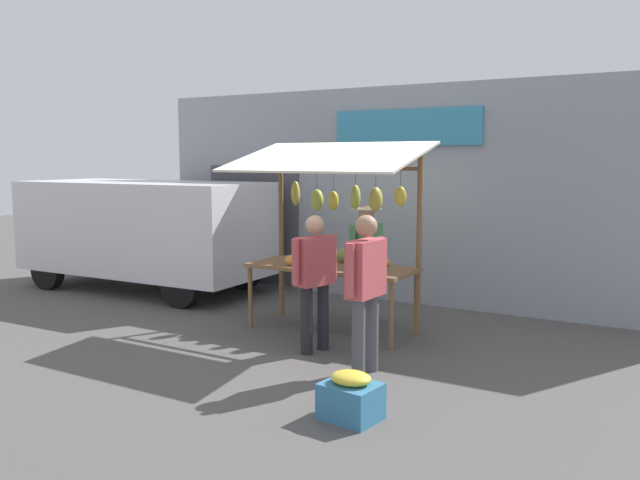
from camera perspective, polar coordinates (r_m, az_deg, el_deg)
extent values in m
plane|color=#514F4C|center=(8.73, 1.00, -7.95)|extent=(40.00, 40.00, 0.00)
cube|color=#8C939E|center=(10.42, 6.97, 3.94)|extent=(9.00, 0.25, 3.40)
cube|color=teal|center=(10.22, 7.55, 9.76)|extent=(2.40, 0.06, 0.56)
cube|color=#47474C|center=(11.73, -5.83, 1.37)|extent=(1.90, 0.04, 2.10)
cube|color=brown|center=(8.55, 1.02, -2.41)|extent=(2.20, 0.90, 0.05)
cylinder|color=brown|center=(8.87, -6.13, -5.00)|extent=(0.06, 0.06, 0.83)
cylinder|color=brown|center=(7.84, 6.28, -6.62)|extent=(0.06, 0.06, 0.83)
cylinder|color=brown|center=(9.49, -3.33, -4.16)|extent=(0.06, 0.06, 0.83)
cylinder|color=brown|center=(8.54, 8.43, -5.51)|extent=(0.06, 0.06, 0.83)
cylinder|color=brown|center=(9.39, -3.43, 0.41)|extent=(0.07, 0.07, 2.35)
cylinder|color=brown|center=(8.41, 8.67, -0.45)|extent=(0.07, 0.07, 2.35)
cylinder|color=brown|center=(8.78, 2.32, 6.33)|extent=(2.12, 0.06, 0.06)
cube|color=beige|center=(8.30, 0.53, 7.32)|extent=(2.50, 1.46, 0.39)
cylinder|color=brown|center=(8.38, 7.09, 5.46)|extent=(0.01, 0.01, 0.23)
ellipsoid|color=yellow|center=(8.39, 7.07, 3.80)|extent=(0.20, 0.20, 0.26)
cylinder|color=brown|center=(8.54, 4.92, 5.47)|extent=(0.01, 0.01, 0.24)
ellipsoid|color=gold|center=(8.56, 4.90, 3.57)|extent=(0.19, 0.23, 0.32)
cylinder|color=brown|center=(8.68, 3.13, 5.58)|extent=(0.01, 0.01, 0.22)
ellipsoid|color=#B2CC4C|center=(8.70, 3.12, 3.77)|extent=(0.15, 0.18, 0.33)
cylinder|color=brown|center=(8.85, 1.18, 5.33)|extent=(0.01, 0.01, 0.31)
ellipsoid|color=yellow|center=(8.86, 1.17, 3.48)|extent=(0.22, 0.21, 0.26)
cylinder|color=brown|center=(9.01, -0.27, 5.41)|extent=(0.01, 0.01, 0.30)
ellipsoid|color=#B2CC4C|center=(9.03, -0.27, 3.52)|extent=(0.28, 0.27, 0.30)
cylinder|color=brown|center=(9.14, -2.16, 5.77)|extent=(0.01, 0.01, 0.19)
ellipsoid|color=gold|center=(9.15, -2.16, 4.12)|extent=(0.19, 0.20, 0.34)
ellipsoid|color=orange|center=(8.53, -2.49, -1.79)|extent=(0.24, 0.17, 0.14)
sphere|color=#729E4C|center=(8.79, 2.08, -1.32)|extent=(0.20, 0.20, 0.20)
ellipsoid|color=gold|center=(8.52, 5.64, -1.97)|extent=(0.21, 0.21, 0.10)
cylinder|color=#726656|center=(9.33, 4.54, -4.46)|extent=(0.14, 0.14, 0.80)
cylinder|color=#726656|center=(9.12, 3.51, -4.71)|extent=(0.14, 0.14, 0.80)
cube|color=#518C5B|center=(9.11, 4.07, -0.35)|extent=(0.32, 0.52, 0.57)
cylinder|color=#518C5B|center=(9.35, 5.23, -0.03)|extent=(0.09, 0.09, 0.52)
cylinder|color=#518C5B|center=(8.87, 2.86, -0.40)|extent=(0.09, 0.09, 0.52)
sphere|color=tan|center=(9.07, 4.09, 2.31)|extent=(0.22, 0.22, 0.22)
cylinder|color=beige|center=(9.06, 4.10, 2.73)|extent=(0.42, 0.42, 0.02)
cylinder|color=#232328|center=(7.63, -1.18, -7.05)|extent=(0.14, 0.14, 0.80)
cylinder|color=#232328|center=(7.81, 0.26, -6.72)|extent=(0.14, 0.14, 0.80)
cube|color=#BF4C51|center=(7.59, -0.46, -1.85)|extent=(0.34, 0.53, 0.57)
cylinder|color=#BF4C51|center=(7.38, -2.15, -1.93)|extent=(0.09, 0.09, 0.52)
cylinder|color=#BF4C51|center=(7.79, 1.15, -1.44)|extent=(0.09, 0.09, 0.52)
sphere|color=tan|center=(7.53, -0.46, 1.35)|extent=(0.22, 0.22, 0.22)
cylinder|color=#4C4C51|center=(6.83, 3.39, -8.63)|extent=(0.14, 0.14, 0.84)
cylinder|color=#4C4C51|center=(7.06, 4.57, -8.10)|extent=(0.14, 0.14, 0.84)
cube|color=#BF4C51|center=(6.79, 4.04, -2.50)|extent=(0.26, 0.52, 0.60)
cylinder|color=#BF4C51|center=(6.52, 2.64, -2.68)|extent=(0.09, 0.09, 0.55)
cylinder|color=#BF4C51|center=(7.05, 5.34, -1.95)|extent=(0.09, 0.09, 0.55)
sphere|color=#A87A5B|center=(6.73, 4.08, 1.23)|extent=(0.23, 0.23, 0.23)
cube|color=silver|center=(11.68, -15.17, 1.15)|extent=(4.46, 1.99, 1.55)
cube|color=black|center=(12.60, -19.57, 2.69)|extent=(1.47, 1.86, 0.68)
cylinder|color=black|center=(12.32, -22.79, -2.49)|extent=(0.67, 0.20, 0.66)
cylinder|color=black|center=(13.40, -17.25, -1.51)|extent=(0.67, 0.20, 0.66)
cylinder|color=black|center=(10.18, -12.15, -4.02)|extent=(0.67, 0.20, 0.66)
cylinder|color=black|center=(11.47, -6.73, -2.65)|extent=(0.67, 0.20, 0.66)
cube|color=teal|center=(5.88, 2.72, -13.94)|extent=(0.53, 0.46, 0.32)
ellipsoid|color=yellow|center=(5.81, 2.73, -12.00)|extent=(0.37, 0.30, 0.12)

